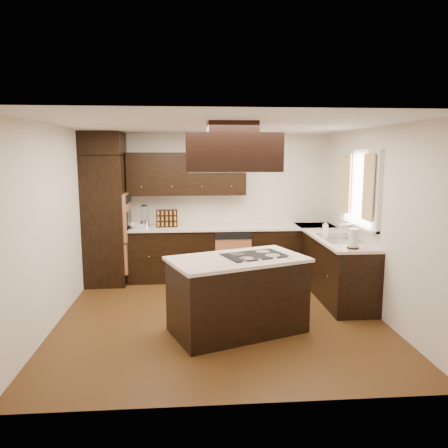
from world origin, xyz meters
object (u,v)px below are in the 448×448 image
(island, at_px, (237,296))
(range_hood, at_px, (232,152))
(spice_rack, at_px, (167,218))
(oven_column, at_px, (106,220))

(island, xyz_separation_m, range_hood, (-0.07, -0.03, 1.72))
(island, distance_m, spice_rack, 2.57)
(oven_column, distance_m, island, 3.02)
(oven_column, relative_size, spice_rack, 5.98)
(island, height_order, spice_rack, spice_rack)
(island, relative_size, spice_rack, 4.34)
(island, bearing_deg, oven_column, 110.50)
(spice_rack, bearing_deg, range_hood, -74.16)
(island, distance_m, range_hood, 1.72)
(oven_column, relative_size, range_hood, 2.02)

